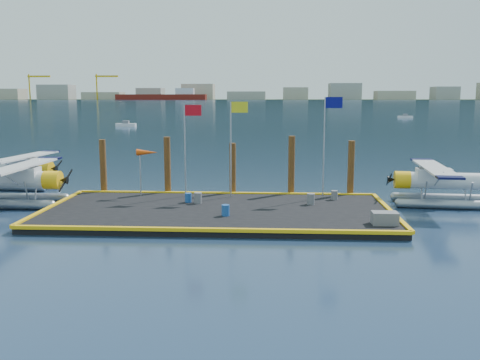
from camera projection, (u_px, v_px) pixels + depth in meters
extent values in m
plane|color=#162B43|center=(218.00, 215.00, 31.49)|extent=(4000.00, 4000.00, 0.00)
cube|color=black|center=(218.00, 212.00, 31.46)|extent=(20.00, 10.00, 0.40)
cube|color=black|center=(270.00, 99.00, 1116.14)|extent=(3000.00, 500.00, 0.30)
cube|color=#58170C|center=(161.00, 97.00, 889.13)|extent=(150.00, 22.00, 10.00)
cube|color=silver|center=(185.00, 92.00, 885.44)|extent=(30.00, 16.00, 12.00)
cylinder|color=#EBB20D|center=(29.00, 87.00, 934.53)|extent=(2.40, 2.40, 44.00)
cylinder|color=#EBB20D|center=(97.00, 87.00, 927.68)|extent=(2.40, 2.40, 44.00)
cube|color=black|center=(270.00, 52.00, 1393.17)|extent=(2200.00, 500.00, 240.00)
cone|color=black|center=(148.00, 98.00, 1530.53)|extent=(1400.00, 1400.00, 520.00)
cone|color=black|center=(253.00, 98.00, 1562.70)|extent=(1300.00, 1300.00, 430.00)
cone|color=black|center=(400.00, 98.00, 1441.27)|extent=(1100.00, 1100.00, 360.00)
cone|color=#485B60|center=(456.00, 97.00, 2157.96)|extent=(1300.00, 1300.00, 560.00)
cylinder|color=gray|center=(19.00, 197.00, 35.42)|extent=(6.32, 0.67, 0.61)
cylinder|color=gray|center=(2.00, 204.00, 33.21)|extent=(6.32, 0.67, 0.61)
cylinder|color=silver|center=(12.00, 180.00, 34.08)|extent=(4.74, 1.16, 1.12)
cube|color=silver|center=(21.00, 174.00, 33.99)|extent=(2.25, 1.14, 0.92)
cube|color=black|center=(26.00, 171.00, 33.94)|extent=(1.43, 1.08, 0.56)
cylinder|color=#FFB80E|center=(53.00, 180.00, 33.91)|extent=(1.03, 1.19, 1.18)
cube|color=black|center=(66.00, 180.00, 33.85)|extent=(0.08, 2.27, 1.14)
cube|color=silver|center=(21.00, 166.00, 33.91)|extent=(1.61, 9.17, 0.12)
cube|color=black|center=(49.00, 158.00, 38.22)|extent=(1.54, 0.93, 0.13)
cylinder|color=gray|center=(22.00, 182.00, 41.82)|extent=(5.92, 1.24, 0.57)
cylinder|color=gray|center=(6.00, 187.00, 39.78)|extent=(5.92, 1.24, 0.57)
cylinder|color=silver|center=(15.00, 168.00, 40.57)|extent=(4.51, 1.54, 1.05)
cube|color=silver|center=(22.00, 163.00, 40.42)|extent=(2.20, 1.28, 0.86)
cube|color=black|center=(25.00, 161.00, 40.34)|extent=(1.44, 1.14, 0.52)
cylinder|color=#FFB80E|center=(45.00, 168.00, 40.15)|extent=(1.07, 1.20, 1.10)
cube|color=black|center=(55.00, 169.00, 40.01)|extent=(0.30, 2.11, 1.07)
cube|color=silver|center=(22.00, 157.00, 40.34)|extent=(2.39, 8.66, 0.11)
cube|color=black|center=(50.00, 152.00, 44.32)|extent=(1.51, 1.01, 0.12)
cylinder|color=gray|center=(449.00, 204.00, 33.24)|extent=(6.07, 1.11, 0.58)
cylinder|color=gray|center=(441.00, 198.00, 35.33)|extent=(6.07, 1.11, 0.58)
cylinder|color=silver|center=(443.00, 181.00, 34.11)|extent=(4.61, 1.46, 1.07)
cube|color=silver|center=(434.00, 175.00, 34.14)|extent=(2.23, 1.25, 0.88)
cube|color=black|center=(429.00, 172.00, 34.15)|extent=(1.45, 1.14, 0.54)
cylinder|color=#FFB80E|center=(402.00, 180.00, 34.47)|extent=(1.07, 1.21, 1.13)
cube|color=black|center=(389.00, 180.00, 34.59)|extent=(0.25, 2.17, 1.09)
cube|color=silver|center=(434.00, 168.00, 34.06)|extent=(2.22, 8.86, 0.12)
cube|color=black|center=(450.00, 178.00, 29.97)|extent=(1.53, 1.00, 0.13)
cube|color=black|center=(422.00, 160.00, 38.16)|extent=(1.53, 1.00, 0.13)
cylinder|color=#1B4A96|center=(188.00, 198.00, 33.30)|extent=(0.41, 0.41, 0.58)
cylinder|color=slate|center=(311.00, 199.00, 32.61)|extent=(0.48, 0.48, 0.67)
cylinder|color=#1B4A96|center=(226.00, 210.00, 29.54)|extent=(0.44, 0.44, 0.62)
cylinder|color=slate|center=(334.00, 195.00, 34.14)|extent=(0.42, 0.42, 0.59)
cylinder|color=slate|center=(198.00, 198.00, 32.96)|extent=(0.47, 0.47, 0.67)
cube|color=slate|center=(385.00, 218.00, 27.56)|extent=(1.31, 0.87, 0.66)
cylinder|color=#9B99A2|center=(185.00, 151.00, 34.85)|extent=(0.08, 0.08, 6.00)
cube|color=red|center=(193.00, 110.00, 34.40)|extent=(1.10, 0.03, 0.70)
cylinder|color=#9B99A2|center=(231.00, 150.00, 34.66)|extent=(0.08, 0.08, 6.20)
cube|color=yellow|center=(239.00, 107.00, 34.20)|extent=(1.10, 0.03, 0.70)
cylinder|color=#9B99A2|center=(324.00, 148.00, 34.30)|extent=(0.08, 0.08, 6.50)
cube|color=#0B0C67|center=(334.00, 103.00, 33.81)|extent=(1.10, 0.03, 0.70)
cylinder|color=#9B99A2|center=(140.00, 173.00, 35.26)|extent=(0.07, 0.07, 3.00)
cone|color=#DA470C|center=(147.00, 152.00, 35.01)|extent=(1.40, 0.44, 0.44)
cylinder|color=#422412|center=(103.00, 168.00, 36.99)|extent=(0.44, 0.44, 4.00)
cylinder|color=#422412|center=(167.00, 167.00, 36.72)|extent=(0.44, 0.44, 4.20)
cylinder|color=#422412|center=(233.00, 171.00, 36.49)|extent=(0.44, 0.44, 3.80)
cylinder|color=#422412|center=(291.00, 168.00, 36.22)|extent=(0.44, 0.44, 4.30)
cylinder|color=#422412|center=(351.00, 170.00, 36.02)|extent=(0.44, 0.44, 4.00)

